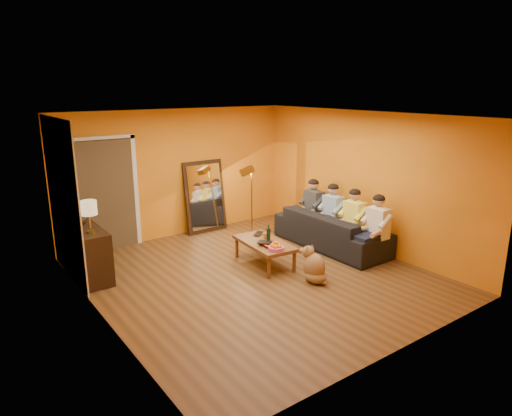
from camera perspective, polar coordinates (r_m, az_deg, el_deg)
room_shell at (r=7.48m, az=-1.59°, el=1.60°), size 5.00×5.50×2.60m
white_accent at (r=7.76m, az=-22.98°, el=0.88°), size 0.02×1.90×2.58m
doorway_recess at (r=9.08m, az=-18.41°, el=1.62°), size 1.06×0.30×2.10m
door_jamb_left at (r=8.82m, az=-21.68°, el=0.93°), size 0.08×0.06×2.20m
door_jamb_right at (r=9.15m, az=-14.79°, el=1.99°), size 0.08×0.06×2.20m
door_header at (r=8.79m, az=-18.74°, el=8.27°), size 1.22×0.06×0.08m
mirror_frame at (r=9.76m, az=-6.41°, el=1.46°), size 0.92×0.27×1.51m
mirror_glass at (r=9.72m, az=-6.30°, el=1.41°), size 0.78×0.21×1.35m
sideboard at (r=7.87m, az=-20.25°, el=-5.32°), size 0.44×1.18×0.85m
table_lamp at (r=7.39m, az=-20.07°, el=-1.06°), size 0.24×0.24×0.51m
sofa at (r=8.93m, az=9.37°, el=-2.69°), size 2.38×0.93×0.69m
coffee_table at (r=8.01m, az=1.05°, el=-5.64°), size 0.73×1.27×0.42m
floor_lamp at (r=9.39m, az=-0.54°, el=0.76°), size 0.37×0.33×1.44m
dog at (r=7.35m, az=7.28°, el=-6.95°), size 0.36×0.53×0.60m
person_far_left at (r=8.32m, az=14.96°, el=-2.46°), size 0.70×0.44×1.22m
person_mid_left at (r=8.65m, az=12.16°, el=-1.60°), size 0.70×0.44×1.22m
person_mid_right at (r=9.01m, az=9.58°, el=-0.80°), size 0.70×0.44×1.22m
person_far_right at (r=9.39m, az=7.19°, el=-0.06°), size 0.70×0.44×1.22m
fruit_bowl at (r=7.52m, az=2.52°, el=-4.71°), size 0.26×0.26×0.16m
wine_bottle at (r=7.88m, az=1.57°, el=-3.18°), size 0.07×0.07×0.31m
tumbler at (r=8.08m, az=1.23°, el=-3.48°), size 0.13×0.13×0.10m
laptop at (r=8.30m, az=0.60°, el=-3.26°), size 0.35×0.33×0.02m
book_lower at (r=7.68m, az=0.88°, el=-4.80°), size 0.20×0.26×0.02m
book_mid at (r=7.69m, az=0.90°, el=-4.61°), size 0.24×0.29×0.02m
book_upper at (r=7.66m, az=0.93°, el=-4.52°), size 0.28×0.29×0.02m
vase at (r=7.95m, az=-21.10°, el=-1.25°), size 0.18×0.18×0.19m
flowers at (r=7.89m, az=-21.25°, el=0.37°), size 0.17×0.17×0.42m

